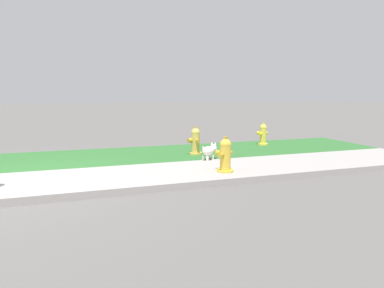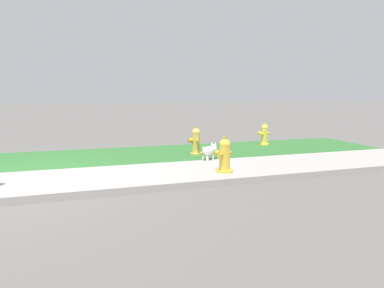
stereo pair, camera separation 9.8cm
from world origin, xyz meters
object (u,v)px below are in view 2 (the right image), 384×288
Objects in this scene: fire_hydrant_mid_block at (264,135)px; fire_hydrant_at_driveway at (196,141)px; fire_hydrant_far_end at (224,155)px; small_white_dog at (209,151)px.

fire_hydrant_at_driveway is (-2.42, -0.80, 0.02)m from fire_hydrant_mid_block.
fire_hydrant_far_end is 0.98× the size of fire_hydrant_at_driveway.
fire_hydrant_at_driveway reaches higher than small_white_dog.
fire_hydrant_far_end is 1.57× the size of small_white_dog.
fire_hydrant_mid_block reaches higher than small_white_dog.
fire_hydrant_mid_block is 3.60m from fire_hydrant_far_end.
fire_hydrant_far_end is at bearing -154.20° from fire_hydrant_mid_block.
fire_hydrant_mid_block is 1.50× the size of small_white_dog.
fire_hydrant_at_driveway is (-0.01, 1.88, 0.01)m from fire_hydrant_far_end.
fire_hydrant_mid_block is at bearing -75.90° from fire_hydrant_at_driveway.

